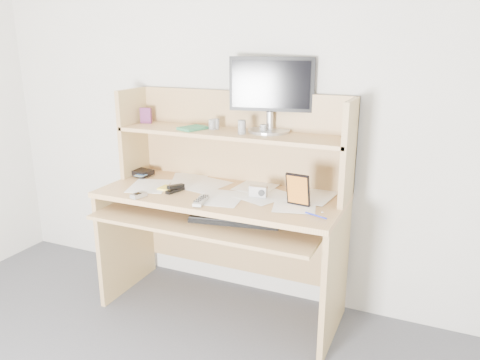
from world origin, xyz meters
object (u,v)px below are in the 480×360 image
at_px(tv_remote, 201,200).
at_px(monitor, 271,92).
at_px(desk, 226,198).
at_px(game_case, 298,190).
at_px(keyboard, 236,218).

distance_m(tv_remote, monitor, 0.73).
relative_size(desk, tv_remote, 8.39).
bearing_deg(game_case, desk, 171.21).
relative_size(keyboard, monitor, 1.05).
bearing_deg(tv_remote, keyboard, 9.11).
relative_size(desk, monitor, 2.89).
distance_m(keyboard, game_case, 0.37).
bearing_deg(monitor, tv_remote, -127.20).
bearing_deg(desk, tv_remote, -94.02).
distance_m(tv_remote, game_case, 0.52).
relative_size(game_case, monitor, 0.37).
xyz_separation_m(desk, keyboard, (0.15, -0.21, -0.03)).
distance_m(keyboard, monitor, 0.74).
height_order(game_case, monitor, monitor).
bearing_deg(desk, keyboard, -53.33).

